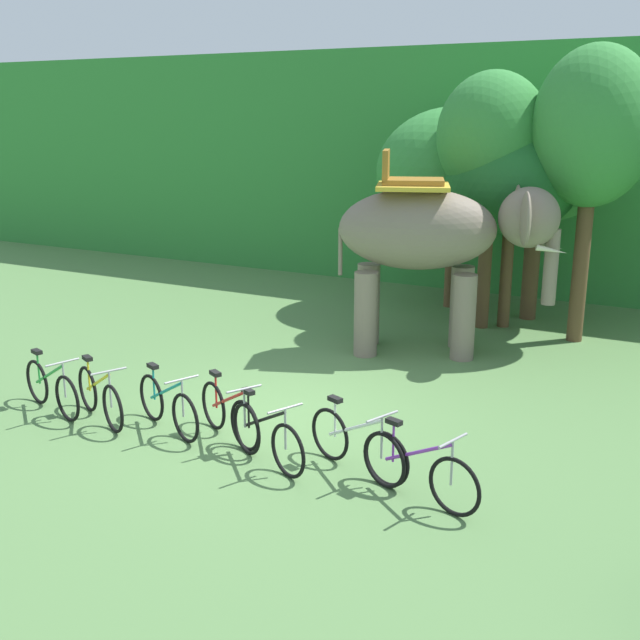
{
  "coord_description": "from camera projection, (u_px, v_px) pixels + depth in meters",
  "views": [
    {
      "loc": [
        5.45,
        -9.1,
        4.43
      ],
      "look_at": [
        0.24,
        1.0,
        1.3
      ],
      "focal_mm": 42.4,
      "sensor_mm": 36.0,
      "label": 1
    }
  ],
  "objects": [
    {
      "name": "tree_center_right",
      "position": [
        593.0,
        129.0,
        14.11
      ],
      "size": [
        2.29,
        2.29,
        5.67
      ],
      "color": "brown",
      "rests_on": "ground"
    },
    {
      "name": "bike_green",
      "position": [
        51.0,
        388.0,
        11.47
      ],
      "size": [
        1.64,
        0.68,
        0.92
      ],
      "color": "black",
      "rests_on": "ground"
    },
    {
      "name": "bike_black",
      "position": [
        265.0,
        435.0,
        9.79
      ],
      "size": [
        1.57,
        0.82,
        0.92
      ],
      "color": "black",
      "rests_on": "ground"
    },
    {
      "name": "foliage_hedge",
      "position": [
        499.0,
        165.0,
        21.24
      ],
      "size": [
        36.0,
        6.0,
        6.02
      ],
      "primitive_type": "cube",
      "color": "#338438",
      "rests_on": "ground"
    },
    {
      "name": "bike_teal",
      "position": [
        168.0,
        405.0,
        10.79
      ],
      "size": [
        1.59,
        0.79,
        0.92
      ],
      "color": "black",
      "rests_on": "ground"
    },
    {
      "name": "bike_white",
      "position": [
        356.0,
        444.0,
        9.53
      ],
      "size": [
        1.6,
        0.76,
        0.92
      ],
      "color": "black",
      "rests_on": "ground"
    },
    {
      "name": "tree_center_left",
      "position": [
        492.0,
        138.0,
        15.1
      ],
      "size": [
        2.22,
        2.22,
        5.25
      ],
      "color": "brown",
      "rests_on": "ground"
    },
    {
      "name": "elephant",
      "position": [
        435.0,
        237.0,
        13.92
      ],
      "size": [
        4.22,
        2.79,
        3.78
      ],
      "color": "gray",
      "rests_on": "ground"
    },
    {
      "name": "bike_yellow",
      "position": [
        100.0,
        396.0,
        11.13
      ],
      "size": [
        1.56,
        0.84,
        0.92
      ],
      "color": "black",
      "rests_on": "ground"
    },
    {
      "name": "tree_far_right",
      "position": [
        512.0,
        179.0,
        15.38
      ],
      "size": [
        2.74,
        2.74,
        4.28
      ],
      "color": "brown",
      "rests_on": "ground"
    },
    {
      "name": "tree_far_left",
      "position": [
        454.0,
        172.0,
        17.04
      ],
      "size": [
        3.53,
        3.53,
        4.57
      ],
      "color": "brown",
      "rests_on": "ground"
    },
    {
      "name": "bike_purple",
      "position": [
        419.0,
        470.0,
        8.84
      ],
      "size": [
        1.64,
        0.68,
        0.92
      ],
      "color": "black",
      "rests_on": "ground"
    },
    {
      "name": "bike_red",
      "position": [
        229.0,
        415.0,
        10.46
      ],
      "size": [
        1.52,
        0.89,
        0.92
      ],
      "color": "black",
      "rests_on": "ground"
    },
    {
      "name": "tree_right",
      "position": [
        539.0,
        159.0,
        15.91
      ],
      "size": [
        3.43,
        3.43,
        4.82
      ],
      "color": "brown",
      "rests_on": "ground"
    },
    {
      "name": "ground_plane",
      "position": [
        276.0,
        417.0,
        11.38
      ],
      "size": [
        80.0,
        80.0,
        0.0
      ],
      "primitive_type": "plane",
      "color": "#567F47"
    }
  ]
}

